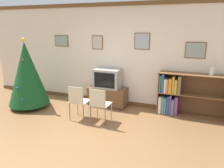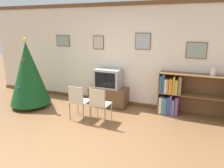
# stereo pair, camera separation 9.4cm
# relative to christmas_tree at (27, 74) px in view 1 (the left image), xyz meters

# --- Properties ---
(ground_plane) EXTENTS (24.00, 24.00, 0.00)m
(ground_plane) POSITION_rel_christmas_tree_xyz_m (2.15, -1.34, -0.91)
(ground_plane) COLOR brown
(wall_back) EXTENTS (8.56, 0.11, 2.70)m
(wall_back) POSITION_rel_christmas_tree_xyz_m (2.16, 1.15, 0.44)
(wall_back) COLOR silver
(wall_back) RESTS_ON ground_plane
(christmas_tree) EXTENTS (1.05, 1.05, 1.83)m
(christmas_tree) POSITION_rel_christmas_tree_xyz_m (0.00, 0.00, 0.00)
(christmas_tree) COLOR maroon
(christmas_tree) RESTS_ON ground_plane
(tv_console) EXTENTS (1.03, 0.47, 0.51)m
(tv_console) POSITION_rel_christmas_tree_xyz_m (1.91, 0.85, -0.66)
(tv_console) COLOR #4C311E
(tv_console) RESTS_ON ground_plane
(television) EXTENTS (0.69, 0.45, 0.51)m
(television) POSITION_rel_christmas_tree_xyz_m (1.91, 0.85, -0.15)
(television) COLOR #9E9E99
(television) RESTS_ON tv_console
(folding_chair_left) EXTENTS (0.40, 0.40, 0.82)m
(folding_chair_left) POSITION_rel_christmas_tree_xyz_m (1.65, -0.27, -0.44)
(folding_chair_left) COLOR beige
(folding_chair_left) RESTS_ON ground_plane
(folding_chair_right) EXTENTS (0.40, 0.40, 0.82)m
(folding_chair_right) POSITION_rel_christmas_tree_xyz_m (2.18, -0.27, -0.44)
(folding_chair_right) COLOR beige
(folding_chair_right) RESTS_ON ground_plane
(bookshelf) EXTENTS (1.63, 0.36, 1.04)m
(bookshelf) POSITION_rel_christmas_tree_xyz_m (3.76, 0.92, -0.41)
(bookshelf) COLOR brown
(bookshelf) RESTS_ON ground_plane
(vase) EXTENTS (0.11, 0.11, 0.19)m
(vase) POSITION_rel_christmas_tree_xyz_m (4.42, 0.94, 0.23)
(vase) COLOR silver
(vase) RESTS_ON bookshelf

